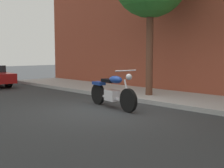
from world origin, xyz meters
name	(u,v)px	position (x,y,z in m)	size (l,w,h in m)	color
ground_plane	(105,110)	(0.00, 0.00, 0.00)	(60.00, 60.00, 0.00)	#303335
sidewalk	(164,97)	(0.00, 2.88, 0.07)	(18.04, 2.56, 0.14)	#A7A7A7
motorcycle	(112,92)	(-0.06, 0.36, 0.48)	(2.18, 0.75, 1.15)	black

